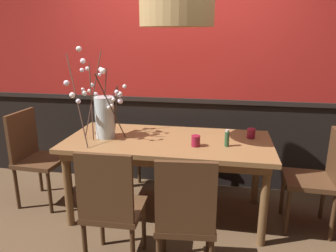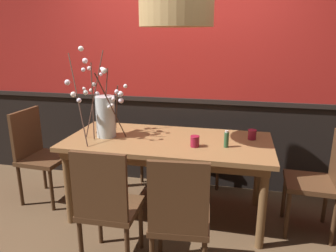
% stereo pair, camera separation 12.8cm
% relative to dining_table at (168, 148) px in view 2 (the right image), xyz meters
% --- Properties ---
extents(ground_plane, '(24.00, 24.00, 0.00)m').
position_rel_dining_table_xyz_m(ground_plane, '(0.00, 0.00, -0.69)').
color(ground_plane, brown).
extents(back_wall, '(5.46, 0.14, 2.81)m').
position_rel_dining_table_xyz_m(back_wall, '(0.00, 0.77, 0.71)').
color(back_wall, black).
rests_on(back_wall, ground).
extents(dining_table, '(1.91, 0.90, 0.77)m').
position_rel_dining_table_xyz_m(dining_table, '(0.00, 0.00, 0.00)').
color(dining_table, olive).
rests_on(dining_table, ground).
extents(chair_near_side_left, '(0.43, 0.42, 0.97)m').
position_rel_dining_table_xyz_m(chair_near_side_left, '(-0.27, -0.84, -0.16)').
color(chair_near_side_left, '#4C301C').
rests_on(chair_near_side_left, ground).
extents(chair_far_side_left, '(0.46, 0.44, 0.99)m').
position_rel_dining_table_xyz_m(chair_far_side_left, '(-0.26, 0.88, -0.14)').
color(chair_far_side_left, '#4C301C').
rests_on(chair_far_side_left, ground).
extents(chair_head_west_end, '(0.46, 0.47, 0.98)m').
position_rel_dining_table_xyz_m(chair_head_west_end, '(-1.41, 0.01, -0.15)').
color(chair_head_west_end, '#4C301C').
rests_on(chair_head_west_end, ground).
extents(chair_head_east_end, '(0.45, 0.44, 0.93)m').
position_rel_dining_table_xyz_m(chair_head_east_end, '(1.36, -0.01, -0.17)').
color(chair_head_east_end, '#4C301C').
rests_on(chair_head_east_end, ground).
extents(chair_near_side_right, '(0.45, 0.47, 0.98)m').
position_rel_dining_table_xyz_m(chair_near_side_right, '(0.28, -0.89, -0.15)').
color(chair_near_side_right, '#4C301C').
rests_on(chair_near_side_right, ground).
extents(chair_far_side_right, '(0.45, 0.45, 0.92)m').
position_rel_dining_table_xyz_m(chair_far_side_right, '(0.28, 0.87, -0.17)').
color(chair_far_side_right, '#4C301C').
rests_on(chair_far_side_right, ground).
extents(vase_with_blossoms, '(0.55, 0.53, 0.84)m').
position_rel_dining_table_xyz_m(vase_with_blossoms, '(-0.61, -0.03, 0.30)').
color(vase_with_blossoms, silver).
rests_on(vase_with_blossoms, dining_table).
extents(candle_holder_nearer_center, '(0.08, 0.08, 0.09)m').
position_rel_dining_table_xyz_m(candle_holder_nearer_center, '(0.77, 0.17, 0.13)').
color(candle_holder_nearer_center, maroon).
rests_on(candle_holder_nearer_center, dining_table).
extents(candle_holder_nearer_edge, '(0.08, 0.08, 0.10)m').
position_rel_dining_table_xyz_m(candle_holder_nearer_edge, '(0.27, -0.14, 0.13)').
color(candle_holder_nearer_edge, maroon).
rests_on(candle_holder_nearer_edge, dining_table).
extents(condiment_bottle, '(0.04, 0.04, 0.15)m').
position_rel_dining_table_xyz_m(condiment_bottle, '(0.54, -0.10, 0.16)').
color(condiment_bottle, '#2D5633').
rests_on(condiment_bottle, dining_table).
extents(pendant_lamp, '(0.61, 0.61, 1.03)m').
position_rel_dining_table_xyz_m(pendant_lamp, '(0.09, -0.08, 1.23)').
color(pendant_lamp, tan).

